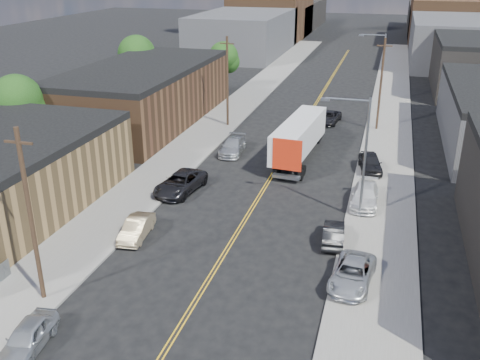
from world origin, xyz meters
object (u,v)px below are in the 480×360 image
Objects in this scene: semi_truck at (302,133)px; car_left_b at (137,228)px; car_right_oncoming at (334,234)px; car_ahead_truck at (329,117)px; car_left_c at (180,183)px; car_left_d at (233,146)px; car_right_lot_a at (352,274)px; car_left_a at (28,337)px; car_right_lot_c at (370,163)px; car_right_lot_b at (365,196)px.

car_left_b is at bearing -107.19° from semi_truck.
car_right_oncoming is 28.66m from car_ahead_truck.
semi_truck is at bearing 63.23° from car_left_c.
car_left_d reaches higher than car_ahead_truck.
car_left_c is 10.31m from car_left_d.
car_left_c reaches higher than car_left_b.
car_right_lot_a is (13.20, -20.21, 0.10)m from car_left_d.
car_left_a reaches higher than car_ahead_truck.
car_right_lot_a is (6.70, -21.55, -1.37)m from semi_truck.
car_right_lot_a is 1.01× the size of car_ahead_truck.
car_left_c is (0.00, 19.81, 0.08)m from car_left_a.
semi_truck reaches higher than car_right_lot_c.
car_left_c reaches higher than car_right_oncoming.
car_left_a is at bearing 44.03° from car_right_oncoming.
car_right_oncoming is (12.97, -5.09, -0.13)m from car_left_c.
car_left_a is 0.73× the size of car_left_c.
car_right_oncoming is 0.82× the size of car_right_lot_a.
car_right_lot_c is (0.00, 7.37, 0.05)m from car_right_lot_b.
semi_truck is 2.99× the size of car_left_d.
car_left_b is 18.27m from car_left_d.
car_left_c is 1.26× the size of car_right_lot_c.
car_right_lot_b is at bearing 95.90° from car_right_lot_a.
car_left_b is 17.33m from car_right_lot_b.
car_ahead_truck is (7.71, 13.09, -0.06)m from car_left_d.
car_right_lot_c is at bearing 42.71° from car_left_b.
car_left_b reaches higher than car_ahead_truck.
car_ahead_truck is at bearing 88.93° from semi_truck.
semi_truck reaches higher than car_right_oncoming.
car_left_b is at bearing -99.56° from car_ahead_truck.
car_left_c is at bearing 83.88° from car_left_b.
car_right_oncoming is (12.97, 14.72, -0.04)m from car_left_a.
car_right_lot_b is (14.60, 1.33, 0.08)m from car_left_c.
car_right_lot_a is (14.60, -2.00, 0.15)m from car_left_b.
car_right_lot_c is (14.60, 28.50, 0.21)m from car_left_a.
car_right_lot_c reaches higher than car_left_d.
car_left_c reaches higher than car_ahead_truck.
car_right_lot_c is at bearing 95.90° from car_right_lot_a.
car_left_d is (1.40, 18.21, 0.05)m from car_left_b.
car_ahead_truck is (9.11, 23.30, -0.12)m from car_left_c.
semi_truck is 3.34× the size of car_right_lot_c.
car_right_oncoming is at bearing 6.52° from car_left_b.
car_right_lot_a is 18.69m from car_right_lot_c.
car_left_d is at bearing -57.48° from car_right_oncoming.
car_left_d is at bearing 89.81° from car_left_c.
car_right_lot_a is at bearing -60.54° from car_left_d.
car_left_c is 1.14× the size of car_right_lot_b.
car_right_oncoming is at bearing -75.59° from car_ahead_truck.
car_ahead_truck is (9.11, 31.30, -0.01)m from car_left_b.
car_left_b is 13.29m from car_right_oncoming.
car_right_lot_c is at bearing -62.75° from car_ahead_truck.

